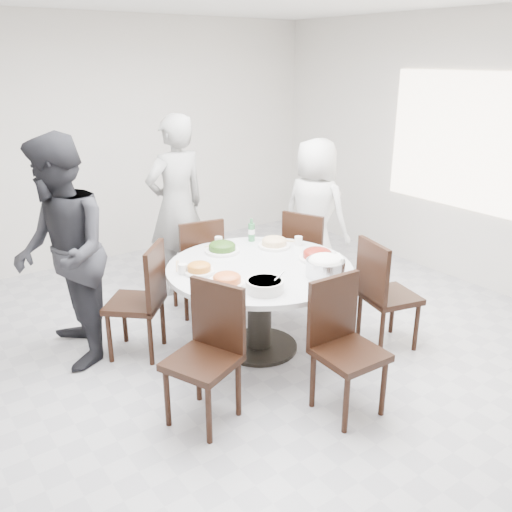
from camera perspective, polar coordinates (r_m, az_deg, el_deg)
floor at (r=4.47m, az=-1.87°, el=-11.18°), size 6.00×6.00×0.01m
wall_back at (r=6.60m, az=-17.05°, el=11.27°), size 6.00×0.01×2.80m
wall_right at (r=6.09m, az=22.45°, el=9.95°), size 0.01×6.00×2.80m
window at (r=6.06m, az=22.47°, el=10.87°), size 0.04×2.20×1.40m
dining_table at (r=4.50m, az=0.37°, el=-5.50°), size 1.50×1.50×0.75m
chair_ne at (r=5.40m, az=5.69°, el=0.05°), size 0.55×0.55×0.95m
chair_n at (r=5.18m, az=-6.32°, el=-0.89°), size 0.49×0.49×0.95m
chair_nw at (r=4.50m, az=-12.67°, el=-4.62°), size 0.59×0.59×0.95m
chair_sw at (r=3.62m, az=-5.72°, el=-10.72°), size 0.55×0.55×0.95m
chair_s at (r=3.75m, az=9.85°, el=-9.79°), size 0.44×0.44×0.95m
chair_se at (r=4.65m, az=13.91°, el=-3.89°), size 0.51×0.51×0.95m
diner_right at (r=5.72m, az=6.21°, el=4.46°), size 0.68×0.87×1.57m
diner_middle at (r=5.54m, az=-8.36°, el=5.21°), size 0.70×0.50×1.83m
diner_left at (r=4.40m, az=-19.75°, el=0.21°), size 0.83×0.99×1.83m
dish_greens at (r=4.65m, az=-3.58°, el=0.83°), size 0.30×0.30×0.08m
dish_pale at (r=4.77m, az=1.93°, el=1.36°), size 0.28×0.28×0.08m
dish_orange at (r=4.22m, az=-6.00°, el=-1.43°), size 0.23×0.23×0.06m
dish_redbrown at (r=4.50m, az=6.47°, el=0.05°), size 0.30×0.30×0.08m
dish_tofu at (r=3.99m, az=-3.08°, el=-2.62°), size 0.27×0.27×0.07m
rice_bowl at (r=4.17m, az=7.31°, el=-1.26°), size 0.30×0.30×0.13m
soup_bowl at (r=3.88m, az=0.93°, el=-3.14°), size 0.27×0.27×0.08m
beverage_bottle at (r=4.91m, az=-0.47°, el=2.76°), size 0.06×0.06×0.21m
tea_cups at (r=4.79m, az=-3.98°, el=1.44°), size 0.07×0.07×0.08m
chopsticks at (r=4.89m, az=-4.43°, el=1.38°), size 0.24×0.04×0.01m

